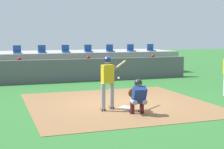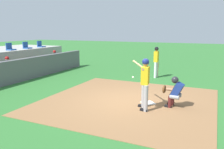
# 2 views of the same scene
# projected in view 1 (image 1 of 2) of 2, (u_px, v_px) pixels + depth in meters

# --- Properties ---
(ground_plane) EXTENTS (80.00, 80.00, 0.00)m
(ground_plane) POSITION_uv_depth(u_px,v_px,m) (118.00, 104.00, 12.44)
(ground_plane) COLOR #2D6B2D
(dirt_infield) EXTENTS (6.40, 6.40, 0.01)m
(dirt_infield) POSITION_uv_depth(u_px,v_px,m) (118.00, 104.00, 12.44)
(dirt_infield) COLOR olive
(dirt_infield) RESTS_ON ground
(home_plate) EXTENTS (0.62, 0.62, 0.02)m
(home_plate) POSITION_uv_depth(u_px,v_px,m) (126.00, 108.00, 11.69)
(home_plate) COLOR white
(home_plate) RESTS_ON dirt_infield
(batter_at_plate) EXTENTS (1.19, 0.95, 1.80)m
(batter_at_plate) POSITION_uv_depth(u_px,v_px,m) (108.00, 79.00, 11.31)
(batter_at_plate) COLOR #99999E
(batter_at_plate) RESTS_ON ground
(catcher_crouched) EXTENTS (0.51, 1.92, 1.13)m
(catcher_crouched) POSITION_uv_depth(u_px,v_px,m) (138.00, 95.00, 10.74)
(catcher_crouched) COLOR gray
(catcher_crouched) RESTS_ON ground
(dugout_wall) EXTENTS (13.00, 0.30, 1.20)m
(dugout_wall) POSITION_uv_depth(u_px,v_px,m) (77.00, 70.00, 18.47)
(dugout_wall) COLOR #59595E
(dugout_wall) RESTS_ON ground
(dugout_bench) EXTENTS (11.80, 0.44, 0.45)m
(dugout_bench) POSITION_uv_depth(u_px,v_px,m) (73.00, 75.00, 19.45)
(dugout_bench) COLOR olive
(dugout_bench) RESTS_ON ground
(dugout_player_0) EXTENTS (0.49, 0.70, 1.30)m
(dugout_player_0) POSITION_uv_depth(u_px,v_px,m) (20.00, 69.00, 18.31)
(dugout_player_0) COLOR #939399
(dugout_player_0) RESTS_ON ground
(dugout_player_1) EXTENTS (0.49, 0.70, 1.30)m
(dugout_player_1) POSITION_uv_depth(u_px,v_px,m) (89.00, 67.00, 19.55)
(dugout_player_1) COLOR #939399
(dugout_player_1) RESTS_ON ground
(dugout_player_2) EXTENTS (0.49, 0.70, 1.30)m
(dugout_player_2) POSITION_uv_depth(u_px,v_px,m) (154.00, 65.00, 20.89)
(dugout_player_2) COLOR #939399
(dugout_player_2) RESTS_ON ground
(stands_platform) EXTENTS (15.00, 4.40, 1.40)m
(stands_platform) POSITION_uv_depth(u_px,v_px,m) (61.00, 62.00, 22.59)
(stands_platform) COLOR #9E9E99
(stands_platform) RESTS_ON ground
(stadium_seat_2) EXTENTS (0.46, 0.46, 0.48)m
(stadium_seat_2) POSITION_uv_depth(u_px,v_px,m) (17.00, 51.00, 20.12)
(stadium_seat_2) COLOR #1E478C
(stadium_seat_2) RESTS_ON stands_platform
(stadium_seat_3) EXTENTS (0.46, 0.46, 0.48)m
(stadium_seat_3) POSITION_uv_depth(u_px,v_px,m) (42.00, 51.00, 20.60)
(stadium_seat_3) COLOR #1E478C
(stadium_seat_3) RESTS_ON stands_platform
(stadium_seat_4) EXTENTS (0.46, 0.46, 0.48)m
(stadium_seat_4) POSITION_uv_depth(u_px,v_px,m) (66.00, 50.00, 21.07)
(stadium_seat_4) COLOR #1E478C
(stadium_seat_4) RESTS_ON stands_platform
(stadium_seat_5) EXTENTS (0.46, 0.46, 0.48)m
(stadium_seat_5) POSITION_uv_depth(u_px,v_px,m) (88.00, 50.00, 21.54)
(stadium_seat_5) COLOR #1E478C
(stadium_seat_5) RESTS_ON stands_platform
(stadium_seat_6) EXTENTS (0.46, 0.46, 0.48)m
(stadium_seat_6) POSITION_uv_depth(u_px,v_px,m) (110.00, 50.00, 22.01)
(stadium_seat_6) COLOR #1E478C
(stadium_seat_6) RESTS_ON stands_platform
(stadium_seat_7) EXTENTS (0.46, 0.46, 0.48)m
(stadium_seat_7) POSITION_uv_depth(u_px,v_px,m) (131.00, 49.00, 22.48)
(stadium_seat_7) COLOR #1E478C
(stadium_seat_7) RESTS_ON stands_platform
(stadium_seat_8) EXTENTS (0.46, 0.46, 0.48)m
(stadium_seat_8) POSITION_uv_depth(u_px,v_px,m) (151.00, 49.00, 22.95)
(stadium_seat_8) COLOR #1E478C
(stadium_seat_8) RESTS_ON stands_platform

